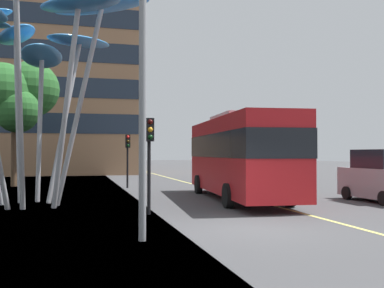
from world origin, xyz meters
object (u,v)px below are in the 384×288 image
traffic_light_kerb_far (144,142)px  traffic_light_island_mid (128,149)px  car_parked_mid (383,177)px  street_lamp (154,20)px  traffic_light_kerb_near (149,144)px  red_bus (239,153)px  leaf_sculpture (27,32)px

traffic_light_kerb_far → traffic_light_island_mid: bearing=89.7°
traffic_light_island_mid → car_parked_mid: (9.89, -10.48, -1.30)m
traffic_light_island_mid → street_lamp: size_ratio=0.38×
traffic_light_kerb_near → car_parked_mid: (10.48, 1.46, -1.36)m
traffic_light_kerb_far → red_bus: bearing=-13.7°
traffic_light_kerb_far → street_lamp: bearing=-97.2°
traffic_light_kerb_near → traffic_light_island_mid: 11.95m
red_bus → traffic_light_kerb_far: 4.32m
red_bus → leaf_sculpture: leaf_sculpture is taller
leaf_sculpture → red_bus: bearing=1.9°
traffic_light_kerb_near → traffic_light_kerb_far: (0.55, 4.93, 0.19)m
red_bus → street_lamp: bearing=-122.5°
street_lamp → traffic_light_kerb_far: bearing=82.8°
traffic_light_kerb_far → traffic_light_island_mid: traffic_light_kerb_far is taller
red_bus → traffic_light_island_mid: size_ratio=3.40×
leaf_sculpture → traffic_light_kerb_far: 6.73m
traffic_light_kerb_far → car_parked_mid: size_ratio=0.87×
red_bus → street_lamp: (-5.36, -8.40, 3.25)m
car_parked_mid → street_lamp: size_ratio=0.48×
leaf_sculpture → car_parked_mid: size_ratio=2.35×
red_bus → traffic_light_kerb_near: red_bus is taller
car_parked_mid → traffic_light_kerb_near: bearing=-172.1°
leaf_sculpture → traffic_light_island_mid: bearing=59.1°
car_parked_mid → traffic_light_island_mid: bearing=133.3°
leaf_sculpture → street_lamp: (3.76, -8.11, -1.60)m
street_lamp → leaf_sculpture: bearing=114.9°
red_bus → traffic_light_kerb_far: red_bus is taller
leaf_sculpture → traffic_light_kerb_near: (4.39, -3.61, -4.56)m
traffic_light_kerb_near → car_parked_mid: traffic_light_kerb_near is taller
red_bus → traffic_light_kerb_near: bearing=-140.4°
red_bus → traffic_light_kerb_near: size_ratio=3.31×
traffic_light_island_mid → street_lamp: bearing=-94.2°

